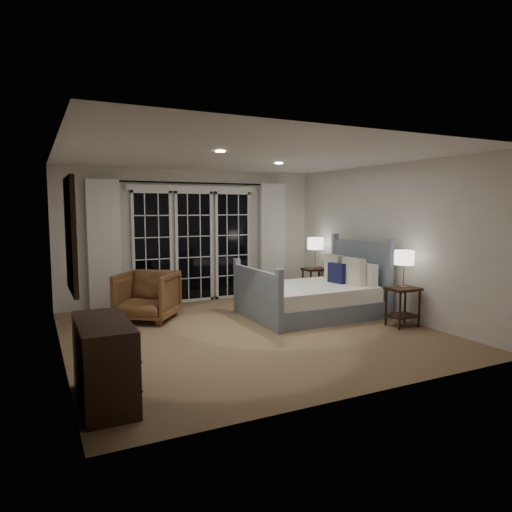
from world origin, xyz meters
name	(u,v)px	position (x,y,z in m)	size (l,w,h in m)	color
floor	(250,332)	(0.00, 0.00, 0.00)	(5.00, 5.00, 0.00)	olive
ceiling	(250,156)	(0.00, 0.00, 2.50)	(5.00, 5.00, 0.00)	silver
wall_left	(58,254)	(-2.50, 0.00, 1.25)	(0.02, 5.00, 2.50)	silver
wall_right	(386,240)	(2.50, 0.00, 1.25)	(0.02, 5.00, 2.50)	silver
wall_back	(193,236)	(0.00, 2.50, 1.25)	(5.00, 0.02, 2.50)	silver
wall_front	(366,266)	(0.00, -2.50, 1.25)	(5.00, 0.02, 2.50)	silver
french_doors	(194,245)	(0.00, 2.46, 1.09)	(2.50, 0.04, 2.20)	black
curtain_rod	(194,183)	(0.00, 2.40, 2.25)	(0.03, 0.03, 3.50)	black
curtain_left	(104,245)	(-1.65, 2.38, 1.15)	(0.55, 0.10, 2.25)	white
curtain_right	(272,239)	(1.65, 2.38, 1.15)	(0.55, 0.10, 2.25)	white
downlight_a	(279,163)	(0.80, 0.60, 2.49)	(0.12, 0.12, 0.01)	white
downlight_b	(220,151)	(-0.60, -0.40, 2.49)	(0.12, 0.12, 0.01)	white
bed	(314,297)	(1.42, 0.47, 0.31)	(2.09, 1.49, 1.21)	gray
nightstand_left	(403,301)	(2.21, -0.73, 0.39)	(0.46, 0.36, 0.59)	black
nightstand_right	(315,278)	(2.24, 1.69, 0.39)	(0.46, 0.37, 0.60)	black
lamp_left	(404,258)	(2.21, -0.73, 1.04)	(0.29, 0.29, 0.56)	#B57D48
lamp_right	(315,244)	(2.24, 1.69, 1.08)	(0.31, 0.31, 0.61)	#B57D48
armchair	(147,296)	(-1.17, 1.33, 0.39)	(0.84, 0.86, 0.78)	brown
dresser	(104,362)	(-2.23, -1.57, 0.38)	(0.46, 1.08, 0.77)	black
mirror	(71,235)	(-2.47, -1.57, 1.55)	(0.05, 0.85, 1.00)	black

